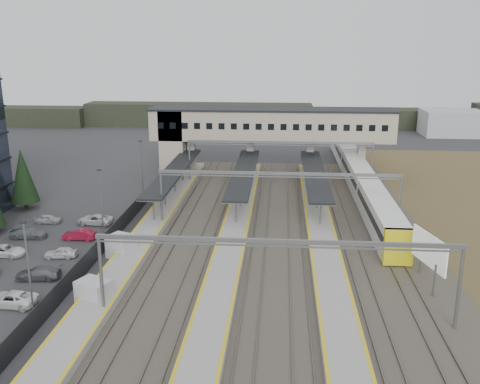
# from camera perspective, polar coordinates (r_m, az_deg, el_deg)

# --- Properties ---
(ground) EXTENTS (220.00, 220.00, 0.00)m
(ground) POSITION_cam_1_polar(r_m,az_deg,el_deg) (52.73, -9.43, -8.85)
(ground) COLOR #2B2B2D
(ground) RESTS_ON ground
(lampposts) EXTENTS (0.50, 53.25, 8.07)m
(lampposts) POSITION_cam_1_polar(r_m,az_deg,el_deg) (54.67, -17.51, -3.60)
(lampposts) COLOR slate
(lampposts) RESTS_ON ground
(fence) EXTENTS (0.08, 90.00, 2.00)m
(fence) POSITION_cam_1_polar(r_m,az_deg,el_deg) (58.56, -14.53, -5.55)
(fence) COLOR #26282B
(fence) RESTS_ON ground
(relay_cabin_near) EXTENTS (3.29, 2.92, 2.27)m
(relay_cabin_near) POSITION_cam_1_polar(r_m,az_deg,el_deg) (47.91, -15.30, -10.35)
(relay_cabin_near) COLOR #AAACB0
(relay_cabin_near) RESTS_ON ground
(relay_cabin_far) EXTENTS (3.24, 3.03, 2.37)m
(relay_cabin_far) POSITION_cam_1_polar(r_m,az_deg,el_deg) (57.35, -12.55, -5.67)
(relay_cabin_far) COLOR #AAACB0
(relay_cabin_far) RESTS_ON ground
(rail_corridor) EXTENTS (34.00, 90.00, 0.92)m
(rail_corridor) POSITION_cam_1_polar(r_m,az_deg,el_deg) (55.83, 1.20, -6.87)
(rail_corridor) COLOR #3A342C
(rail_corridor) RESTS_ON ground
(canopies) EXTENTS (23.10, 30.00, 3.28)m
(canopies) POSITION_cam_1_polar(r_m,az_deg,el_deg) (75.78, 0.42, 2.12)
(canopies) COLOR black
(canopies) RESTS_ON ground
(footbridge) EXTENTS (40.40, 6.40, 11.20)m
(footbridge) POSITION_cam_1_polar(r_m,az_deg,el_deg) (89.65, 1.57, 6.85)
(footbridge) COLOR tan
(footbridge) RESTS_ON ground
(gantries) EXTENTS (28.40, 62.28, 7.17)m
(gantries) POSITION_cam_1_polar(r_m,az_deg,el_deg) (51.91, 4.04, -1.97)
(gantries) COLOR slate
(gantries) RESTS_ON ground
(train) EXTENTS (2.93, 61.22, 3.69)m
(train) POSITION_cam_1_polar(r_m,az_deg,el_deg) (83.72, 12.46, 1.77)
(train) COLOR silver
(train) RESTS_ON ground
(billboard) EXTENTS (1.66, 5.78, 5.04)m
(billboard) POSITION_cam_1_polar(r_m,az_deg,el_deg) (51.70, 19.51, -6.02)
(billboard) COLOR slate
(billboard) RESTS_ON ground
(treeline_far) EXTENTS (170.00, 19.00, 7.00)m
(treeline_far) POSITION_cam_1_polar(r_m,az_deg,el_deg) (140.49, 9.28, 7.83)
(treeline_far) COLOR black
(treeline_far) RESTS_ON ground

